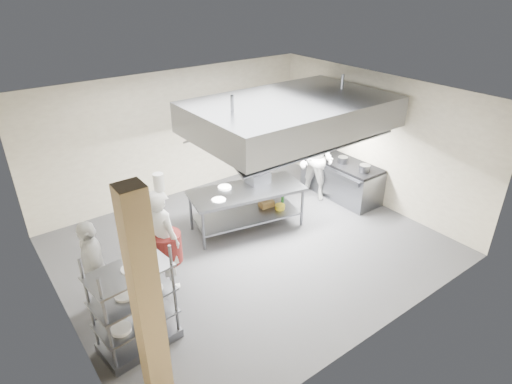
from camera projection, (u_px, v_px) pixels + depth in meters
floor at (251, 246)px, 8.59m from camera, size 7.00×7.00×0.00m
ceiling at (250, 99)px, 7.21m from camera, size 7.00×7.00×0.00m
wall_back at (175, 135)px, 10.03m from camera, size 7.00×0.00×7.00m
wall_left at (51, 243)px, 6.04m from camera, size 0.00×6.00×6.00m
wall_right at (374, 140)px, 9.76m from camera, size 0.00×6.00×6.00m
column at (146, 300)px, 5.01m from camera, size 0.30×0.30×3.00m
exhaust_hood at (291, 114)px, 8.46m from camera, size 4.00×2.50×0.60m
hood_strip_a at (255, 139)px, 8.13m from camera, size 1.60×0.12×0.04m
hood_strip_b at (323, 121)px, 9.08m from camera, size 1.60×0.12×0.04m
wall_shelf at (242, 122)px, 10.87m from camera, size 1.50×0.28×0.04m
island at (247, 209)px, 9.04m from camera, size 2.52×1.45×0.91m
island_worktop at (247, 191)px, 8.84m from camera, size 2.52×1.45×0.06m
island_undershelf at (247, 215)px, 9.11m from camera, size 2.32×1.32×0.04m
pass_rack at (133, 301)px, 5.97m from camera, size 1.17×0.76×1.66m
cooking_range at (341, 179)px, 10.39m from camera, size 0.80×2.00×0.84m
range_top at (343, 162)px, 10.18m from camera, size 0.78×1.96×0.06m
chef_head at (163, 240)px, 7.12m from camera, size 0.65×0.79×1.88m
chef_line at (316, 160)px, 10.02m from camera, size 0.92×1.08×1.94m
chef_plating at (94, 268)px, 6.62m from camera, size 0.53×1.02×1.67m
griddle at (258, 178)px, 9.07m from camera, size 0.46×0.36×0.22m
wicker_basket at (266, 204)px, 9.37m from camera, size 0.32×0.23×0.13m
stockpot at (343, 160)px, 10.03m from camera, size 0.23×0.23×0.16m
plate_stack at (136, 316)px, 6.11m from camera, size 0.28×0.28×0.05m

